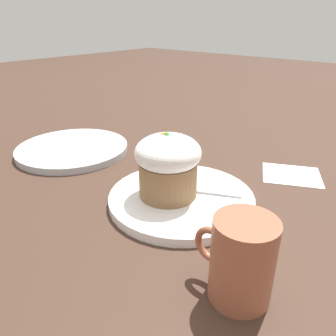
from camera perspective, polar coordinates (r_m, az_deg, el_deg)
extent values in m
plane|color=#3D281E|center=(0.55, 2.30, -5.98)|extent=(4.00, 4.00, 0.00)
cylinder|color=white|center=(0.55, 2.32, -5.31)|extent=(0.24, 0.24, 0.01)
cylinder|color=olive|center=(0.53, 0.00, -1.85)|extent=(0.09, 0.09, 0.06)
ellipsoid|color=white|center=(0.51, 0.00, 2.69)|extent=(0.11, 0.11, 0.06)
cone|color=orange|center=(0.51, -0.89, 5.91)|extent=(0.02, 0.01, 0.01)
sphere|color=green|center=(0.50, -0.17, 5.71)|extent=(0.01, 0.01, 0.01)
cube|color=#B7B7BC|center=(0.55, 8.22, -4.33)|extent=(0.08, 0.05, 0.00)
ellipsoid|color=#B7B7BC|center=(0.55, 2.46, -3.53)|extent=(0.05, 0.05, 0.01)
cylinder|color=#9E563D|center=(0.37, 12.81, -15.41)|extent=(0.07, 0.07, 0.10)
torus|color=#9E563D|center=(0.38, 7.66, -13.17)|extent=(0.05, 0.01, 0.05)
cylinder|color=#B2B7BC|center=(0.78, -16.26, 3.21)|extent=(0.25, 0.25, 0.01)
cube|color=white|center=(0.68, 20.72, -1.09)|extent=(0.14, 0.13, 0.00)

